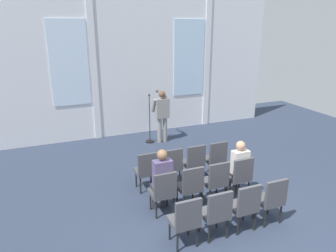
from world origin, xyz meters
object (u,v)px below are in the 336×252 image
chair_r0_c1 (171,165)px  chair_r2_c2 (245,204)px  chair_r1_c0 (163,190)px  chair_r1_c2 (216,179)px  chair_r2_c1 (216,211)px  chair_r1_c3 (240,175)px  chair_r0_c2 (194,161)px  speaker (162,113)px  chair_r2_c3 (271,198)px  audience_r1_c0 (162,178)px  chair_r1_c1 (190,185)px  audience_r1_c3 (238,165)px  chair_r0_c0 (147,169)px  chair_r2_c0 (185,219)px  mic_stand (150,132)px  chair_r0_c3 (216,157)px

chair_r0_c1 → chair_r2_c2: bearing=-73.9°
chair_r1_c0 → chair_r1_c2: bearing=0.0°
chair_r1_c0 → chair_r2_c1: 1.17m
chair_r1_c0 → chair_r1_c3: bearing=0.0°
chair_r2_c2 → chair_r0_c2: bearing=90.0°
speaker → chair_r2_c3: (0.33, -4.78, -0.43)m
audience_r1_c0 → chair_r2_c2: 1.62m
chair_r1_c1 → audience_r1_c3: 1.19m
audience_r1_c0 → chair_r2_c1: audience_r1_c0 is taller
audience_r1_c3 → chair_r2_c3: (0.00, -1.10, -0.18)m
chair_r0_c0 → chair_r2_c0: bearing=-90.0°
chair_r0_c0 → audience_r1_c0: (0.00, -0.93, 0.22)m
audience_r1_c3 → chair_r2_c1: (-1.17, -1.10, -0.18)m
chair_r1_c2 → audience_r1_c3: (0.59, 0.08, 0.18)m
chair_r1_c0 → chair_r2_c3: 2.03m
mic_stand → chair_r2_c1: bearing=-95.5°
chair_r0_c1 → chair_r0_c3: bearing=0.0°
audience_r1_c3 → chair_r2_c1: bearing=-136.9°
mic_stand → chair_r2_c0: (-1.06, -4.90, 0.20)m
chair_r0_c1 → chair_r2_c2: (0.59, -2.03, 0.00)m
speaker → chair_r0_c3: speaker is taller
chair_r0_c2 → audience_r1_c3: size_ratio=0.73×
chair_r0_c3 → chair_r1_c2: bearing=-120.0°
chair_r1_c1 → chair_r2_c1: same height
chair_r0_c0 → chair_r1_c0: same height
chair_r2_c1 → speaker: bearing=80.0°
chair_r2_c1 → chair_r2_c2: (0.59, 0.00, 0.00)m
audience_r1_c3 → chair_r2_c2: (-0.59, -1.10, -0.18)m
chair_r1_c0 → chair_r0_c2: bearing=40.9°
audience_r1_c3 → chair_r2_c2: 1.26m
audience_r1_c3 → chair_r2_c0: 2.08m
chair_r2_c0 → chair_r0_c2: bearing=60.0°
chair_r1_c0 → chair_r1_c2: same height
chair_r0_c0 → chair_r0_c1: (0.59, 0.00, 0.00)m
audience_r1_c3 → chair_r2_c3: 1.11m
chair_r2_c0 → chair_r1_c2: bearing=40.9°
chair_r0_c2 → chair_r1_c0: (-1.17, -1.01, 0.00)m
chair_r0_c3 → chair_r2_c1: size_ratio=1.00×
chair_r1_c0 → audience_r1_c3: audience_r1_c3 is taller
speaker → chair_r1_c0: 4.06m
audience_r1_c0 → mic_stand: bearing=74.4°
audience_r1_c0 → chair_r1_c3: (1.76, -0.08, -0.22)m
audience_r1_c0 → chair_r2_c2: (1.17, -1.09, -0.22)m
chair_r0_c1 → chair_r2_c1: bearing=-90.0°
speaker → chair_r1_c2: 3.80m
mic_stand → chair_r1_c0: 4.03m
chair_r2_c0 → audience_r1_c0: bearing=90.0°
chair_r0_c0 → audience_r1_c3: size_ratio=0.73×
chair_r0_c0 → chair_r1_c1: same height
speaker → mic_stand: bearing=162.9°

